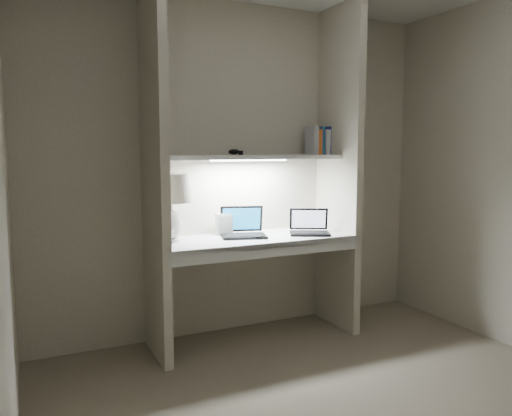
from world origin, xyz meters
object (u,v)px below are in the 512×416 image
laptop_netbook (309,228)px  speaker (224,224)px  book_row (320,141)px  laptop_main (243,229)px  table_lamp (170,196)px

laptop_netbook → speaker: laptop_netbook is taller
laptop_netbook → book_row: 0.72m
laptop_main → speaker: (-0.10, 0.12, 0.03)m
laptop_main → laptop_netbook: (0.50, -0.12, -0.01)m
laptop_main → book_row: (0.71, 0.08, 0.65)m
table_lamp → speaker: bearing=15.5°
table_lamp → laptop_netbook: table_lamp is taller
table_lamp → speaker: 0.51m
book_row → laptop_netbook: bearing=-137.7°
speaker → book_row: bearing=1.2°
speaker → table_lamp: bearing=-160.1°
laptop_main → book_row: book_row is taller
table_lamp → book_row: bearing=3.5°
laptop_main → book_row: 0.97m
table_lamp → laptop_main: (0.54, -0.00, -0.27)m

